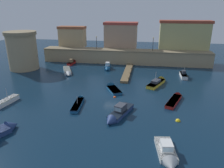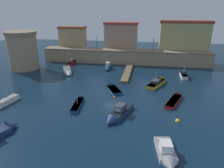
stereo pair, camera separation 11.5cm
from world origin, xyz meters
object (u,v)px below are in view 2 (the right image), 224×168
at_px(moored_boat_11, 158,82).
at_px(moored_boat_9, 72,62).
at_px(moored_boat_1, 108,67).
at_px(moored_boat_4, 79,102).
at_px(moored_boat_2, 183,74).
at_px(moored_boat_10, 175,99).
at_px(quay_lamp_0, 97,40).
at_px(fortress_tower, 23,50).
at_px(moored_boat_7, 4,102).
at_px(moored_boat_0, 167,154).
at_px(quay_lamp_1, 153,42).
at_px(moored_boat_12, 112,88).
at_px(mooring_buoy_0, 178,121).
at_px(moored_boat_3, 68,71).
at_px(mooring_buoy_1, 115,97).
at_px(moored_boat_6, 117,114).

bearing_deg(moored_boat_11, moored_boat_9, 85.34).
height_order(moored_boat_1, moored_boat_9, moored_boat_1).
distance_m(moored_boat_4, moored_boat_9, 26.46).
xyz_separation_m(moored_boat_2, moored_boat_10, (-3.13, -13.82, -0.23)).
xyz_separation_m(quay_lamp_0, moored_boat_9, (-6.32, -3.19, -5.67)).
bearing_deg(fortress_tower, moored_boat_7, -67.70).
relative_size(moored_boat_1, moored_boat_4, 0.70).
xyz_separation_m(moored_boat_0, moored_boat_4, (-13.27, 11.29, -0.14)).
relative_size(moored_boat_4, moored_boat_9, 1.41).
xyz_separation_m(moored_boat_10, moored_boat_11, (-2.65, 7.82, 0.14)).
relative_size(moored_boat_1, moored_boat_7, 0.82).
bearing_deg(quay_lamp_1, moored_boat_1, -148.15).
distance_m(moored_boat_9, moored_boat_12, 22.30).
height_order(moored_boat_9, moored_boat_12, moored_boat_9).
height_order(quay_lamp_0, moored_boat_10, quay_lamp_0).
bearing_deg(mooring_buoy_0, moored_boat_12, 136.28).
bearing_deg(fortress_tower, moored_boat_11, -10.19).
xyz_separation_m(moored_boat_4, moored_boat_10, (15.72, 3.91, 0.02)).
height_order(quay_lamp_1, moored_boat_3, quay_lamp_1).
bearing_deg(moored_boat_12, moored_boat_10, -134.68).
height_order(moored_boat_4, moored_boat_7, moored_boat_7).
xyz_separation_m(fortress_tower, moored_boat_1, (20.86, 3.15, -4.16)).
height_order(moored_boat_7, moored_boat_12, moored_boat_7).
relative_size(quay_lamp_0, moored_boat_2, 0.64).
distance_m(quay_lamp_0, moored_boat_2, 25.15).
xyz_separation_m(moored_boat_0, mooring_buoy_1, (-7.88, 14.67, -0.39)).
bearing_deg(moored_boat_4, moored_boat_0, -135.35).
height_order(moored_boat_3, moored_boat_10, moored_boat_3).
bearing_deg(moored_boat_1, mooring_buoy_1, 8.51).
distance_m(moored_boat_6, moored_boat_7, 18.64).
distance_m(moored_boat_4, moored_boat_6, 7.68).
relative_size(quay_lamp_1, moored_boat_2, 0.65).
bearing_deg(mooring_buoy_1, moored_boat_7, -160.80).
bearing_deg(mooring_buoy_0, moored_boat_2, 80.41).
distance_m(fortress_tower, quay_lamp_1, 33.58).
height_order(moored_boat_9, mooring_buoy_0, moored_boat_9).
distance_m(fortress_tower, moored_boat_11, 33.93).
bearing_deg(moored_boat_7, moored_boat_3, 178.12).
bearing_deg(moored_boat_9, moored_boat_1, -106.51).
height_order(moored_boat_7, moored_boat_9, moored_boat_7).
bearing_deg(moored_boat_1, quay_lamp_0, -154.14).
bearing_deg(moored_boat_6, moored_boat_3, -122.97).
height_order(quay_lamp_1, moored_boat_4, quay_lamp_1).
relative_size(quay_lamp_1, moored_boat_6, 0.50).
bearing_deg(quay_lamp_0, quay_lamp_1, 0.00).
relative_size(quay_lamp_0, moored_boat_0, 0.64).
xyz_separation_m(quay_lamp_0, mooring_buoy_0, (18.83, -31.02, -6.10)).
bearing_deg(quay_lamp_0, moored_boat_12, -69.17).
xyz_separation_m(moored_boat_3, moored_boat_9, (-1.86, 8.57, 0.06)).
xyz_separation_m(moored_boat_1, mooring_buoy_0, (14.49, -24.10, -0.58)).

